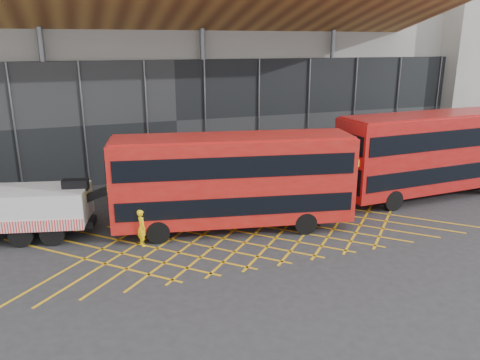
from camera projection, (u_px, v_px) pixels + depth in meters
name	position (u px, v px, depth m)	size (l,w,h in m)	color
ground_plane	(191.00, 243.00, 22.03)	(120.00, 120.00, 0.00)	#29292B
road_markings	(254.00, 234.00, 23.09)	(23.16, 7.16, 0.01)	gold
construction_building	(153.00, 44.00, 36.70)	(55.00, 23.97, 18.00)	gray
east_building	(475.00, 33.00, 44.20)	(15.00, 12.00, 20.00)	gray
bus_towed	(233.00, 178.00, 23.04)	(12.07, 4.98, 4.80)	#AD140F
bus_second	(434.00, 151.00, 28.21)	(12.64, 3.46, 5.10)	#9E0F0C
worker	(142.00, 227.00, 21.61)	(0.64, 0.42, 1.77)	yellow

